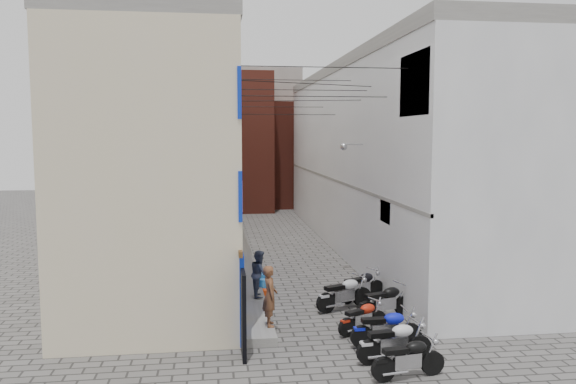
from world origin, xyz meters
name	(u,v)px	position (x,y,z in m)	size (l,w,h in m)	color
ground	(337,344)	(0.00, 0.00, 0.00)	(90.00, 90.00, 0.00)	#575452
plinth	(239,246)	(-2.05, 13.00, 0.12)	(0.90, 26.00, 0.25)	slate
building_left	(176,157)	(-4.98, 12.95, 4.50)	(5.10, 27.00, 9.00)	beige
building_right	(380,156)	(5.00, 13.00, 4.51)	(5.94, 26.00, 9.00)	silver
building_far_brick_left	(230,142)	(-2.00, 28.00, 5.00)	(6.00, 6.00, 10.00)	maroon
building_far_brick_right	(293,154)	(3.00, 30.00, 4.00)	(5.00, 6.00, 8.00)	maroon
building_far_concrete	(252,135)	(0.00, 34.00, 5.50)	(8.00, 5.00, 11.00)	slate
far_shopfront	(260,197)	(0.00, 25.20, 1.20)	(2.00, 0.30, 2.40)	black
overhead_wires	(296,94)	(0.00, 7.64, 7.12)	(5.80, 13.02, 1.32)	black
motorcycle_a	(408,356)	(1.15, -2.26, 0.53)	(0.58, 1.82, 1.06)	black
motorcycle_b	(395,340)	(1.13, -1.33, 0.57)	(0.62, 1.96, 1.14)	silver
motorcycle_c	(386,326)	(1.23, -0.35, 0.56)	(0.61, 1.93, 1.12)	#0C16BC
motorcycle_d	(363,316)	(0.89, 0.77, 0.49)	(0.54, 1.70, 0.98)	#B2200C
motorcycle_e	(386,300)	(1.90, 1.88, 0.58)	(0.63, 2.00, 1.16)	black
motorcycle_f	(344,292)	(0.86, 2.88, 0.59)	(0.64, 2.03, 1.17)	silver
motorcycle_g	(361,284)	(1.65, 3.77, 0.56)	(0.61, 1.94, 1.12)	black
person_a	(270,296)	(-1.71, 1.00, 1.10)	(0.62, 0.41, 1.70)	brown
person_b	(260,273)	(-1.76, 3.88, 1.02)	(0.75, 0.58, 1.54)	#3A4157
water_jug_near	(263,286)	(-1.55, 5.07, 0.25)	(0.32, 0.32, 0.50)	#287ACA
water_jug_far	(262,282)	(-1.55, 5.60, 0.28)	(0.36, 0.36, 0.56)	#287CCC
red_crate	(264,293)	(-1.55, 4.76, 0.11)	(0.36, 0.27, 0.22)	#C0350D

